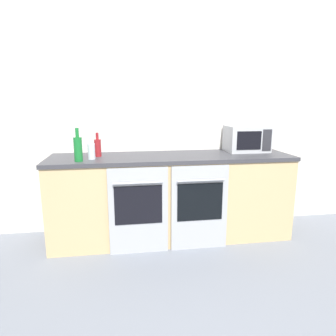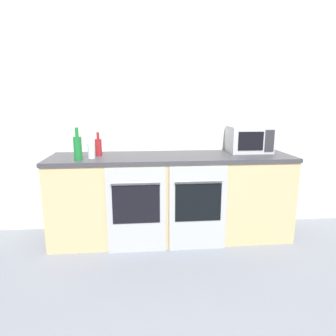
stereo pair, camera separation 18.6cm
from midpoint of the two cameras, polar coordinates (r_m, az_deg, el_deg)
wall_back at (r=3.47m, az=1.64°, el=9.75°), size 10.00×0.06×2.60m
counter_back at (r=3.28m, az=2.30°, el=-5.45°), size 2.55×0.67×0.91m
oven_left at (r=2.93m, az=-4.23°, el=-8.00°), size 0.57×0.06×0.86m
oven_right at (r=3.00m, az=7.49°, el=-7.58°), size 0.57×0.06×0.86m
microwave at (r=3.50m, az=16.68°, el=5.27°), size 0.46×0.33×0.29m
bottle_green at (r=2.97m, az=-15.11°, el=3.77°), size 0.08×0.08×0.32m
bottle_red at (r=3.19m, az=-11.49°, el=4.01°), size 0.07×0.07×0.25m
bottle_clear at (r=3.05m, az=-12.72°, el=3.35°), size 0.07×0.07×0.21m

